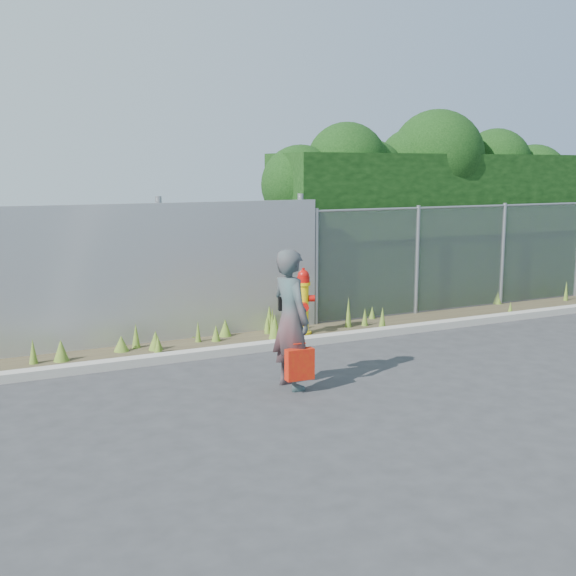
{
  "coord_description": "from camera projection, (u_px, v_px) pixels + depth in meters",
  "views": [
    {
      "loc": [
        -4.95,
        -7.89,
        2.73
      ],
      "look_at": [
        -0.3,
        1.4,
        1.0
      ],
      "focal_mm": 45.0,
      "sensor_mm": 36.0,
      "label": 1
    }
  ],
  "objects": [
    {
      "name": "curb",
      "position": [
        294.0,
        343.0,
        11.17
      ],
      "size": [
        16.0,
        0.22,
        0.12
      ],
      "primitive_type": "cube",
      "color": "#A6A196",
      "rests_on": "ground"
    },
    {
      "name": "black_shoulder_bag",
      "position": [
        288.0,
        303.0,
        9.14
      ],
      "size": [
        0.24,
        0.1,
        0.18
      ],
      "rotation": [
        0.0,
        0.0,
        -0.28
      ],
      "color": "black"
    },
    {
      "name": "hedge",
      "position": [
        434.0,
        202.0,
        14.74
      ],
      "size": [
        7.6,
        1.91,
        3.9
      ],
      "color": "black",
      "rests_on": "ground"
    },
    {
      "name": "fire_hydrant",
      "position": [
        303.0,
        303.0,
        11.86
      ],
      "size": [
        0.37,
        0.34,
        1.12
      ],
      "rotation": [
        0.0,
        0.0,
        -0.39
      ],
      "color": "yellow",
      "rests_on": "ground"
    },
    {
      "name": "chainlink_fence",
      "position": [
        461.0,
        257.0,
        13.94
      ],
      "size": [
        6.5,
        0.07,
        2.05
      ],
      "color": "gray",
      "rests_on": "ground"
    },
    {
      "name": "corrugated_fence",
      "position": [
        61.0,
        280.0,
        10.63
      ],
      "size": [
        8.5,
        0.21,
        2.3
      ],
      "color": "#A6A8AD",
      "rests_on": "ground"
    },
    {
      "name": "red_tote_bag",
      "position": [
        300.0,
        364.0,
        8.79
      ],
      "size": [
        0.35,
        0.13,
        0.46
      ],
      "rotation": [
        0.0,
        0.0,
        -0.06
      ],
      "color": "#B62C0A"
    },
    {
      "name": "ground",
      "position": [
        355.0,
        376.0,
        9.59
      ],
      "size": [
        80.0,
        80.0,
        0.0
      ],
      "primitive_type": "plane",
      "color": "#313234",
      "rests_on": "ground"
    },
    {
      "name": "weed_strip",
      "position": [
        195.0,
        338.0,
        11.17
      ],
      "size": [
        16.0,
        1.34,
        0.55
      ],
      "color": "#423926",
      "rests_on": "ground"
    },
    {
      "name": "woman",
      "position": [
        291.0,
        319.0,
        8.95
      ],
      "size": [
        0.48,
        0.68,
        1.76
      ],
      "primitive_type": "imported",
      "rotation": [
        0.0,
        0.0,
        1.67
      ],
      "color": "#106868",
      "rests_on": "ground"
    }
  ]
}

